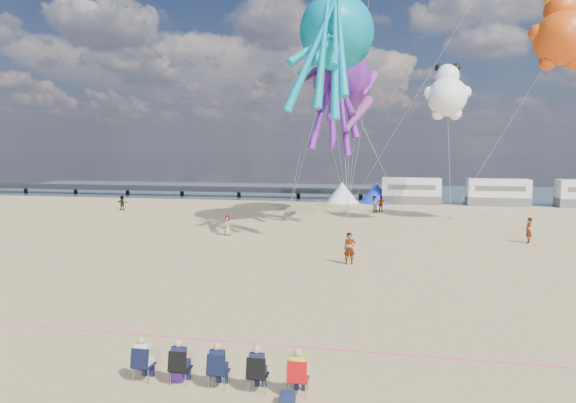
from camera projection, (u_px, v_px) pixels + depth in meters
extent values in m
plane|color=tan|center=(302.00, 301.00, 21.78)|extent=(120.00, 120.00, 0.00)
plane|color=#335461|center=(365.00, 192.00, 75.42)|extent=(120.00, 120.00, 0.00)
cube|color=black|center=(154.00, 188.00, 70.02)|extent=(60.00, 3.00, 0.50)
cube|color=silver|center=(411.00, 191.00, 59.47)|extent=(6.60, 2.50, 3.00)
cube|color=silver|center=(498.00, 192.00, 57.63)|extent=(6.60, 2.50, 3.00)
cone|color=white|center=(342.00, 192.00, 61.06)|extent=(4.00, 4.00, 2.40)
cone|color=#1933CC|center=(376.00, 193.00, 60.28)|extent=(4.00, 4.00, 2.40)
cube|color=#401E70|center=(178.00, 375.00, 14.36)|extent=(0.40, 0.30, 0.32)
cube|color=#162244|center=(287.00, 398.00, 13.05)|extent=(0.38, 0.28, 0.30)
cylinder|color=#F2338C|center=(277.00, 345.00, 16.90)|extent=(34.00, 0.03, 0.03)
imported|color=tan|center=(350.00, 249.00, 28.61)|extent=(0.74, 0.57, 1.79)
imported|color=#7F6659|center=(227.00, 225.00, 38.03)|extent=(0.57, 0.39, 1.52)
imported|color=#7F6659|center=(374.00, 204.00, 51.19)|extent=(0.94, 1.00, 1.72)
imported|color=#7F6659|center=(381.00, 204.00, 51.84)|extent=(1.12, 0.75, 1.61)
imported|color=#7F6659|center=(122.00, 203.00, 53.43)|extent=(0.97, 0.57, 1.54)
imported|color=#7F6659|center=(528.00, 230.00, 34.99)|extent=(1.03, 1.72, 1.77)
cube|color=gray|center=(288.00, 217.00, 47.30)|extent=(0.50, 0.35, 0.22)
cube|color=gray|center=(348.00, 215.00, 49.06)|extent=(0.50, 0.35, 0.22)
cube|color=gray|center=(451.00, 218.00, 46.76)|extent=(0.50, 0.35, 0.22)
cube|color=gray|center=(403.00, 212.00, 50.91)|extent=(0.50, 0.35, 0.22)
cube|color=gray|center=(347.00, 211.00, 52.04)|extent=(0.50, 0.35, 0.22)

